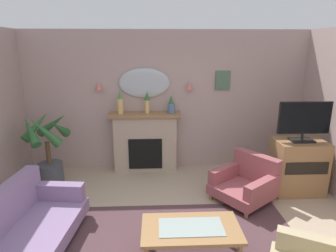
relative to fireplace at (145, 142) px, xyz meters
name	(u,v)px	position (x,y,z in m)	size (l,w,h in m)	color
wall_back	(166,101)	(0.42, 0.22, 0.77)	(6.39, 0.10, 2.68)	#B29993
fireplace	(145,142)	(0.00, 0.00, 0.00)	(1.36, 0.36, 1.16)	tan
mantel_vase_centre	(120,103)	(-0.45, -0.03, 0.80)	(0.11, 0.11, 0.44)	tan
mantel_vase_left	(147,101)	(0.05, -0.03, 0.82)	(0.10, 0.10, 0.41)	tan
mantel_vase_right	(171,105)	(0.50, -0.03, 0.74)	(0.13, 0.13, 0.34)	#4C7093
wall_mirror	(144,83)	(0.00, 0.14, 1.14)	(0.96, 0.06, 0.56)	#B2BCC6
wall_sconce_left	(99,86)	(-0.85, 0.09, 1.09)	(0.14, 0.14, 0.14)	#D17066
wall_sconce_right	(189,86)	(0.85, 0.09, 1.09)	(0.14, 0.14, 0.14)	#D17066
framed_picture	(223,80)	(1.50, 0.15, 1.18)	(0.28, 0.03, 0.36)	#4C6B56
coffee_table	(191,232)	(0.58, -2.57, -0.19)	(1.10, 0.60, 0.45)	olive
floral_couch	(20,230)	(-1.39, -2.36, -0.25)	(1.03, 1.79, 0.76)	gray
armchair_near_fireplace	(246,182)	(1.63, -1.22, -0.27)	(1.14, 1.13, 0.71)	#934C51
tv_cabinet	(298,166)	(2.56, -1.00, -0.12)	(0.80, 0.58, 0.90)	olive
tv_flatscreen	(304,120)	(2.56, -1.02, 0.68)	(0.84, 0.24, 0.65)	black
potted_plant_tall_palm	(48,150)	(-1.68, -0.53, 0.07)	(0.79, 0.86, 1.32)	#474C56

